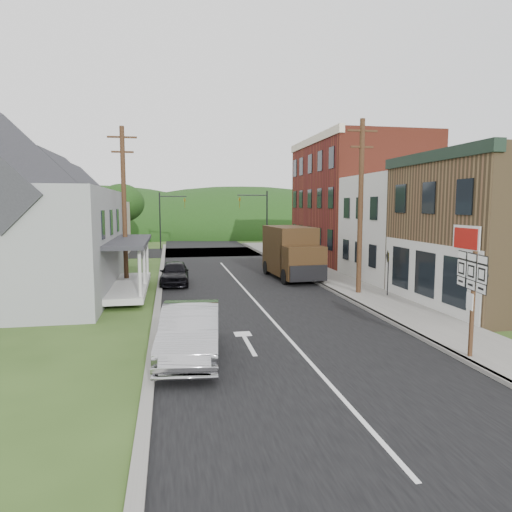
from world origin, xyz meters
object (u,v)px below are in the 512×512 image
silver_sedan (190,333)px  warning_sign (388,266)px  delivery_van (292,253)px  route_sign_cluster (472,289)px  dark_sedan (175,273)px

silver_sedan → warning_sign: (10.17, 7.36, 0.81)m
delivery_van → route_sign_cluster: (1.17, -15.99, 0.54)m
dark_sedan → delivery_van: bearing=9.1°
delivery_van → dark_sedan: bearing=-176.4°
delivery_van → route_sign_cluster: 16.04m
route_sign_cluster → warning_sign: (1.95, 9.14, -0.59)m
delivery_van → warning_sign: size_ratio=2.63×
dark_sedan → route_sign_cluster: size_ratio=1.28×
dark_sedan → warning_sign: size_ratio=1.77×
delivery_van → warning_sign: 7.53m
silver_sedan → route_sign_cluster: bearing=-6.2°
dark_sedan → route_sign_cluster: route_sign_cluster is taller
delivery_van → silver_sedan: bearing=-119.7°
silver_sedan → route_sign_cluster: 8.53m
warning_sign → delivery_van: bearing=128.9°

